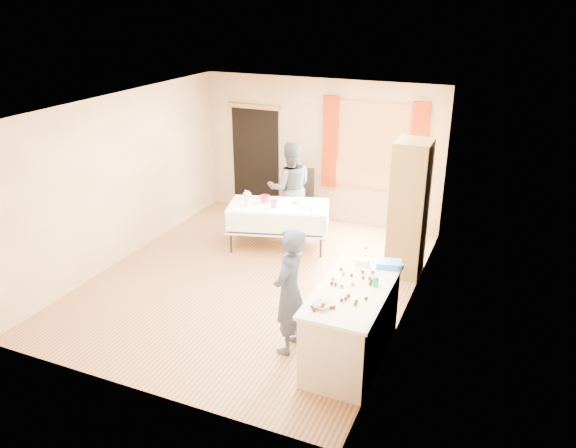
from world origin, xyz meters
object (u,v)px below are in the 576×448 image
at_px(chair, 301,208).
at_px(woman, 290,188).
at_px(counter, 352,323).
at_px(girl, 289,291).
at_px(cabinet, 409,209).
at_px(party_table, 278,222).

bearing_deg(chair, woman, -107.28).
height_order(counter, girl, girl).
distance_m(girl, woman, 3.59).
distance_m(cabinet, counter, 2.48).
xyz_separation_m(cabinet, girl, (-0.82, -2.54, -0.25)).
bearing_deg(party_table, counter, -67.11).
height_order(counter, chair, chair).
bearing_deg(party_table, chair, 75.17).
height_order(party_table, chair, chair).
relative_size(counter, party_table, 0.91).
height_order(cabinet, counter, cabinet).
relative_size(party_table, chair, 1.75).
bearing_deg(woman, chair, -125.13).
xyz_separation_m(cabinet, chair, (-2.18, 1.18, -0.72)).
xyz_separation_m(party_table, chair, (-0.03, 1.08, -0.14)).
height_order(chair, woman, woman).
bearing_deg(party_table, woman, 79.72).
bearing_deg(cabinet, chair, 151.62).
bearing_deg(girl, woman, -156.66).
distance_m(counter, girl, 0.80).
distance_m(party_table, woman, 0.77).
relative_size(girl, woman, 0.95).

